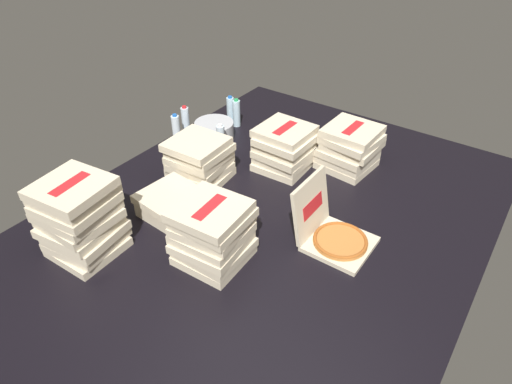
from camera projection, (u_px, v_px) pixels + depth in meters
ground_plane at (269, 217)px, 2.74m from camera, size 3.20×2.40×0.02m
open_pizza_box at (332, 232)px, 2.50m from camera, size 0.34×0.42×0.37m
pizza_stack_left_near at (285, 148)px, 3.09m from camera, size 0.37×0.37×0.31m
pizza_stack_left_far at (173, 204)px, 2.71m from camera, size 0.38×0.38×0.15m
pizza_stack_center_near at (200, 160)px, 2.97m from camera, size 0.39×0.39×0.31m
pizza_stack_center_far at (80, 218)px, 2.36m from camera, size 0.40×0.40×0.46m
pizza_stack_right_far at (350, 148)px, 3.09m from camera, size 0.38×0.39×0.31m
pizza_stack_right_near at (213, 233)px, 2.34m from camera, size 0.40×0.38×0.36m
ice_bucket at (214, 131)px, 3.46m from camera, size 0.30×0.30×0.15m
water_bottle_0 at (221, 139)px, 3.27m from camera, size 0.06×0.06×0.24m
water_bottle_1 at (230, 110)px, 3.66m from camera, size 0.06×0.06×0.24m
water_bottle_2 at (176, 129)px, 3.40m from camera, size 0.06×0.06×0.24m
water_bottle_3 at (186, 120)px, 3.51m from camera, size 0.06×0.06×0.24m
water_bottle_4 at (236, 113)px, 3.62m from camera, size 0.06×0.06×0.24m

